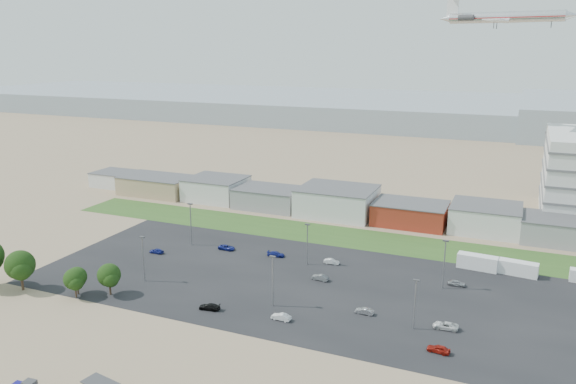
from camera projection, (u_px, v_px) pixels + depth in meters
The scene contains 29 objects.
ground at pixel (247, 321), 102.78m from camera, with size 700.00×700.00×0.00m, color #856D54.
parking_lot at pixel (311, 284), 118.73m from camera, with size 120.00×50.00×0.01m, color black.
grass_strip at pixel (336, 236), 149.14m from camera, with size 160.00×16.00×0.02m, color #2F531F.
hills_backdrop at pixel (520, 117), 367.43m from camera, with size 700.00×200.00×9.00m, color gray, non-canonical shape.
building_row at pixel (303, 198), 171.50m from camera, with size 170.00×20.00×8.00m, color silver, non-canonical shape.
box_trailer_a at pixel (477, 262), 126.44m from camera, with size 8.72×2.72×3.27m, color silver, non-canonical shape.
box_trailer_b at pixel (518, 268), 123.17m from camera, with size 8.23×2.57×3.09m, color silver, non-canonical shape.
tree_left at pixel (20, 268), 114.64m from camera, with size 6.44×6.44×9.66m, color black, non-canonical shape.
tree_mid at pixel (75, 281), 111.52m from camera, with size 4.65×4.65×6.98m, color black, non-canonical shape.
tree_right at pixel (77, 279), 113.12m from camera, with size 4.36×4.36×6.54m, color black, non-canonical shape.
tree_near at pixel (109, 277), 112.70m from camera, with size 5.00×5.00×7.50m, color black, non-canonical shape.
lightpole_front_l at pixel (143, 259), 119.00m from camera, with size 1.18×0.49×10.05m, color slate, non-canonical shape.
lightpole_front_m at pixel (273, 281), 107.42m from camera, with size 1.21×0.50×10.28m, color slate, non-canonical shape.
lightpole_front_r at pixel (415, 305), 98.64m from camera, with size 1.11×0.46×9.42m, color slate, non-canonical shape.
lightpole_back_l at pixel (191, 224), 140.91m from camera, with size 1.28×0.53×10.90m, color slate, non-canonical shape.
lightpole_back_m at pixel (307, 244), 128.21m from camera, with size 1.15×0.48×9.78m, color slate, non-canonical shape.
lightpole_back_r at pixel (444, 265), 115.34m from camera, with size 1.24×0.52×10.54m, color slate, non-canonical shape.
airliner at pixel (505, 17), 164.73m from camera, with size 39.79×27.13×11.75m, color silver, non-canonical shape.
parked_car_0 at pixel (446, 326), 99.70m from camera, with size 2.05×4.44×1.23m, color silver.
parked_car_1 at pixel (364, 311), 105.29m from camera, with size 1.23×3.53×1.16m, color #A5A5AA.
parked_car_2 at pixel (438, 349), 91.95m from camera, with size 1.52×3.78×1.29m, color maroon.
parked_car_3 at pixel (209, 307), 107.01m from camera, with size 1.69×4.15×1.20m, color black.
parked_car_5 at pixel (156, 251), 136.30m from camera, with size 1.43×3.56×1.21m, color navy.
parked_car_6 at pixel (276, 254), 134.18m from camera, with size 1.70×4.19×1.21m, color navy.
parked_car_7 at pixel (320, 277), 120.54m from camera, with size 1.34×3.83×1.26m, color #595B5E.
parked_car_8 at pixel (457, 283), 117.68m from camera, with size 1.48×3.69×1.26m, color #A5A5AA.
parked_car_9 at pixel (227, 248), 138.66m from camera, with size 1.94×4.20×1.17m, color navy.
parked_car_11 at pixel (332, 261), 129.61m from camera, with size 1.25×3.57×1.18m, color silver.
parked_car_13 at pixel (281, 317), 102.95m from camera, with size 1.31×3.75×1.23m, color silver.
Camera 1 is at (43.32, -83.29, 48.61)m, focal length 35.00 mm.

